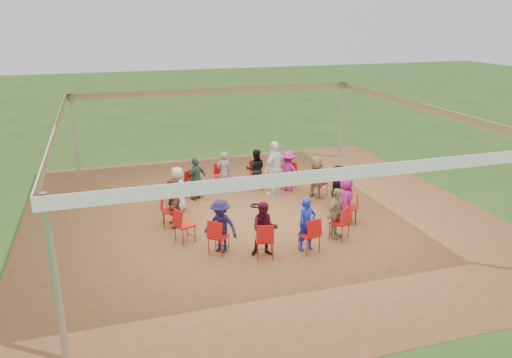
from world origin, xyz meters
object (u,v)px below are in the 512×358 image
object	(u,v)px
person_seated_4	(196,179)
chair_8	(219,237)
chair_7	(185,225)
person_seated_3	(224,172)
chair_6	(170,211)
chair_5	(175,196)
chair_0	(319,183)
chair_2	(255,175)
cable_coil	(256,206)
chair_11	(339,223)
person_seated_5	(178,189)
person_seated_6	(174,202)
person_seated_10	(336,213)
chair_1	(289,177)
person_seated_2	(256,169)
person_seated_0	(317,177)
person_seated_8	(265,229)
person_seated_1	(288,171)
chair_12	(349,208)
person_seated_7	(221,226)
chair_4	(194,185)
chair_10	(309,235)
laptop	(313,179)
person_seated_12	(338,187)
person_seated_9	(307,224)
chair_3	(222,177)
standing_person	(275,169)
person_seated_11	(346,200)
chair_9	(265,240)
chair_13	(341,194)

from	to	relation	value
person_seated_4	chair_8	bearing A→B (deg)	50.32
chair_7	person_seated_3	world-z (taller)	person_seated_3
chair_6	chair_5	bearing A→B (deg)	167.14
chair_0	chair_2	distance (m)	2.20
chair_0	cable_coil	world-z (taller)	chair_0
chair_11	person_seated_5	world-z (taller)	person_seated_5
person_seated_3	person_seated_4	world-z (taller)	same
person_seated_3	chair_2	bearing A→B (deg)	173.22
person_seated_6	person_seated_10	xyz separation A→B (m)	(3.85, -2.01, 0.00)
chair_1	person_seated_2	size ratio (longest dim) A/B	0.67
person_seated_0	person_seated_3	bearing A→B (deg)	38.57
person_seated_8	chair_1	bearing A→B (deg)	76.83
chair_5	person_seated_1	distance (m)	3.87
chair_12	person_seated_1	xyz separation A→B (m)	(-0.68, 3.01, 0.23)
person_seated_7	person_seated_8	xyz separation A→B (m)	(0.95, -0.50, 0.00)
person_seated_5	person_seated_8	distance (m)	3.77
chair_2	person_seated_1	size ratio (longest dim) A/B	0.67
chair_4	person_seated_10	xyz separation A→B (m)	(2.95, -3.96, 0.23)
chair_8	person_seated_0	world-z (taller)	person_seated_0
chair_10	laptop	xyz separation A→B (m)	(1.57, 3.39, 0.18)
chair_2	cable_coil	world-z (taller)	chair_2
chair_1	person_seated_3	distance (m)	2.16
person_seated_7	person_seated_2	bearing A→B (deg)	102.86
person_seated_12	chair_12	bearing A→B (deg)	173.22
chair_0	chair_11	world-z (taller)	same
chair_0	person_seated_9	size ratio (longest dim) A/B	0.67
chair_3	chair_10	world-z (taller)	same
chair_11	person_seated_4	bearing A→B (deg)	90.00
person_seated_9	standing_person	distance (m)	3.94
chair_4	chair_11	xyz separation A→B (m)	(3.02, -4.06, 0.00)
person_seated_11	laptop	xyz separation A→B (m)	(-0.08, 2.02, -0.04)
person_seated_3	person_seated_7	world-z (taller)	same
chair_0	person_seated_0	distance (m)	0.26
person_seated_6	chair_11	bearing A→B (deg)	63.62
person_seated_1	person_seated_5	bearing A→B (deg)	51.43
chair_4	person_seated_7	bearing A→B (deg)	52.54
person_seated_2	person_seated_11	bearing A→B (deg)	128.57
person_seated_7	person_seated_9	distance (m)	2.09
chair_6	chair_4	bearing A→B (deg)	154.29
chair_3	chair_9	xyz separation A→B (m)	(-0.16, -4.93, 0.00)
chair_9	person_seated_3	distance (m)	4.82
chair_0	chair_2	size ratio (longest dim) A/B	1.00
chair_4	chair_9	world-z (taller)	same
chair_8	chair_10	distance (m)	2.20
person_seated_0	person_seated_2	distance (m)	2.09
chair_1	person_seated_9	size ratio (longest dim) A/B	0.67
chair_1	person_seated_10	world-z (taller)	person_seated_10
chair_1	chair_5	world-z (taller)	same
chair_13	person_seated_10	xyz separation A→B (m)	(-1.09, -1.85, 0.23)
chair_3	chair_4	size ratio (longest dim) A/B	1.00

